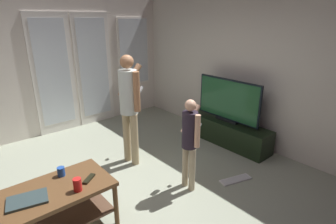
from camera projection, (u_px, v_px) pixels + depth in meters
ground_plane at (118, 202)px, 3.16m from camera, size 5.20×5.25×0.02m
wall_back_with_doors at (43, 65)px, 4.66m from camera, size 5.20×0.09×2.59m
wall_right_plain at (252, 68)px, 4.30m from camera, size 0.06×5.25×2.56m
coffee_table at (57, 201)px, 2.59m from camera, size 1.03×0.61×0.52m
tv_stand at (226, 132)px, 4.59m from camera, size 0.40×1.58×0.40m
flat_screen_tv at (228, 100)px, 4.40m from camera, size 0.08×1.19×0.72m
person_adult at (129, 101)px, 3.72m from camera, size 0.54×0.49×1.59m
person_child at (190, 137)px, 3.20m from camera, size 0.41×0.32×1.17m
loose_keyboard at (236, 180)px, 3.56m from camera, size 0.46×0.26×0.02m
laptop_closed at (27, 200)px, 2.36m from camera, size 0.38×0.30×0.02m
cup_near_edge at (61, 172)px, 2.73m from camera, size 0.07×0.07×0.10m
cup_by_laptop at (77, 185)px, 2.49m from camera, size 0.08×0.08×0.13m
tv_remote_black at (89, 179)px, 2.67m from camera, size 0.17×0.14×0.02m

